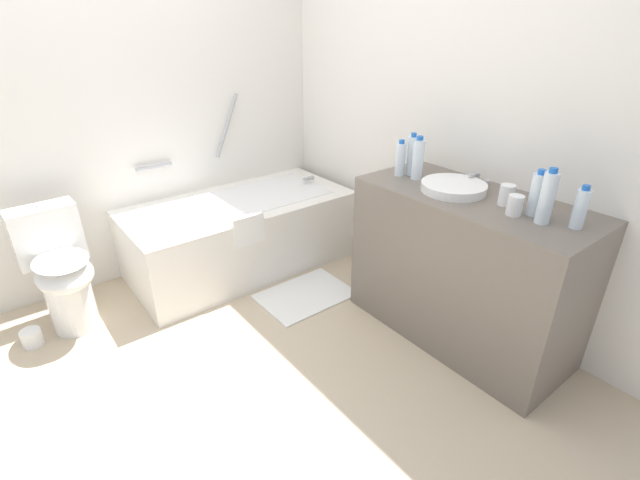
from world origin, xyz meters
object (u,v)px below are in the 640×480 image
Objects in this scene: water_bottle_3 at (418,159)px; sink_faucet at (476,178)px; water_bottle_2 at (412,155)px; toilet_paper_roll at (32,338)px; bathtub at (241,231)px; water_bottle_5 at (537,194)px; water_bottle_1 at (400,159)px; drinking_glass_0 at (515,205)px; bath_mat at (305,295)px; sink_basin at (454,187)px; toilet at (61,271)px; water_bottle_4 at (580,208)px; drinking_glass_1 at (507,195)px; water_bottle_0 at (547,198)px.

sink_faucet is at bearing -52.71° from water_bottle_3.
toilet_paper_roll is at bearing 154.56° from water_bottle_2.
bathtub is 7.31× the size of water_bottle_5.
water_bottle_1 is at bearing 107.22° from water_bottle_3.
water_bottle_1 is 1.91× the size of toilet_paper_roll.
water_bottle_3 is 2.56× the size of drinking_glass_0.
water_bottle_2 is 0.41× the size of bath_mat.
water_bottle_1 is 0.07m from water_bottle_2.
toilet is at bearing 141.94° from sink_basin.
water_bottle_4 is at bearing -89.37° from water_bottle_2.
sink_basin is 2.53m from toilet_paper_roll.
bath_mat is (-0.48, 1.17, -0.97)m from water_bottle_5.
drinking_glass_0 is 1.50m from bath_mat.
water_bottle_4 is (0.04, -0.88, -0.02)m from water_bottle_3.
water_bottle_3 is (0.03, -0.10, 0.02)m from water_bottle_1.
water_bottle_1 is at bearing -25.36° from toilet_paper_roll.
sink_faucet is at bearing 59.98° from drinking_glass_1.
water_bottle_5 is at bearing -40.39° from toilet_paper_roll.
water_bottle_1 is 1.12m from bath_mat.
water_bottle_1 is 0.65m from drinking_glass_1.
water_bottle_4 is at bearing -85.86° from water_bottle_1.
water_bottle_0 reaches higher than toilet.
drinking_glass_0 is (0.52, -1.76, 0.64)m from bathtub.
toilet is 3.02× the size of water_bottle_2.
water_bottle_3 reaches higher than drinking_glass_1.
toilet_paper_roll is at bearing 149.47° from sink_faucet.
water_bottle_5 reaches higher than drinking_glass_0.
toilet is at bearing -179.36° from bathtub.
sink_faucet is 0.25× the size of bath_mat.
water_bottle_2 reaches higher than sink_faucet.
drinking_glass_0 is at bearing -91.04° from water_bottle_1.
bath_mat is at bearing 133.60° from water_bottle_3.
toilet is at bearing 149.78° from water_bottle_2.
water_bottle_3 reaches higher than bath_mat.
sink_basin is at bearing 94.06° from water_bottle_4.
toilet_paper_roll is (-2.04, 1.58, -0.87)m from drinking_glass_1.
drinking_glass_1 reaches higher than toilet.
water_bottle_3 is at bearing 92.33° from water_bottle_5.
toilet_paper_roll is at bearing -75.26° from toilet.
water_bottle_1 is (-0.23, 0.36, 0.07)m from sink_faucet.
water_bottle_4 is (0.07, -0.99, -0.01)m from water_bottle_1.
water_bottle_2 reaches higher than drinking_glass_0.
sink_basin is at bearing -180.00° from sink_faucet.
water_bottle_0 is 0.14m from water_bottle_4.
water_bottle_4 is at bearing -60.82° from water_bottle_0.
water_bottle_4 is 1.74m from bath_mat.
water_bottle_5 is 0.11m from drinking_glass_0.
sink_faucet is 0.77× the size of water_bottle_4.
water_bottle_0 is (-0.23, -0.50, 0.09)m from sink_faucet.
toilet is at bearing 132.71° from water_bottle_0.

